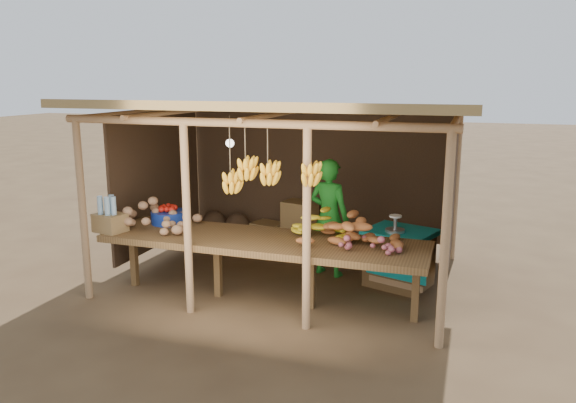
% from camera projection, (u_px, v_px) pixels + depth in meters
% --- Properties ---
extents(ground, '(60.00, 60.00, 0.00)m').
position_uv_depth(ground, '(288.00, 276.00, 7.71)').
color(ground, brown).
rests_on(ground, ground).
extents(stall_structure, '(4.70, 3.50, 2.43)m').
position_uv_depth(stall_structure, '(291.00, 136.00, 7.35)').
color(stall_structure, tan).
rests_on(stall_structure, ground).
extents(counter, '(3.90, 1.05, 0.80)m').
position_uv_depth(counter, '(263.00, 243.00, 6.67)').
color(counter, brown).
rests_on(counter, ground).
extents(potato_heap, '(1.31, 1.04, 0.37)m').
position_uv_depth(potato_heap, '(149.00, 212.00, 7.14)').
color(potato_heap, '#A57955').
rests_on(potato_heap, counter).
extents(sweet_potato_heap, '(1.30, 0.99, 0.36)m').
position_uv_depth(sweet_potato_heap, '(354.00, 229.00, 6.38)').
color(sweet_potato_heap, '#A75C2A').
rests_on(sweet_potato_heap, counter).
extents(onion_heap, '(0.81, 0.55, 0.35)m').
position_uv_depth(onion_heap, '(367.00, 235.00, 6.14)').
color(onion_heap, '#A9525B').
rests_on(onion_heap, counter).
extents(banana_pile, '(0.72, 0.48, 0.35)m').
position_uv_depth(banana_pile, '(321.00, 223.00, 6.68)').
color(banana_pile, yellow).
rests_on(banana_pile, counter).
extents(tomato_basin, '(0.46, 0.46, 0.24)m').
position_uv_depth(tomato_basin, '(169.00, 216.00, 7.34)').
color(tomato_basin, navy).
rests_on(tomato_basin, counter).
extents(bottle_box, '(0.41, 0.36, 0.46)m').
position_uv_depth(bottle_box, '(110.00, 218.00, 6.91)').
color(bottle_box, olive).
rests_on(bottle_box, counter).
extents(vendor, '(0.67, 0.54, 1.62)m').
position_uv_depth(vendor, '(329.00, 217.00, 7.62)').
color(vendor, '#1B7C20').
rests_on(vendor, ground).
extents(tarp_crate, '(1.00, 0.93, 0.98)m').
position_uv_depth(tarp_crate, '(399.00, 256.00, 7.28)').
color(tarp_crate, brown).
rests_on(tarp_crate, ground).
extents(carton_stack, '(1.09, 0.49, 0.77)m').
position_uv_depth(carton_stack, '(289.00, 228.00, 8.86)').
color(carton_stack, olive).
rests_on(carton_stack, ground).
extents(burlap_sacks, '(0.89, 0.46, 0.63)m').
position_uv_depth(burlap_sacks, '(226.00, 227.00, 9.18)').
color(burlap_sacks, '#453120').
rests_on(burlap_sacks, ground).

